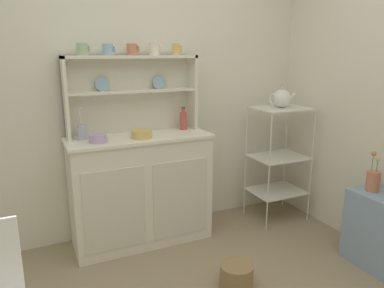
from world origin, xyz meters
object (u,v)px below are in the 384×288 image
(utensil_jar, at_px, (82,132))
(porcelain_teapot, at_px, (282,98))
(hutch_cabinet, at_px, (141,188))
(jam_bottle, at_px, (183,120))
(cup_sage_0, at_px, (82,49))
(bowl_mixing_large, at_px, (98,138))
(side_shelf_blue, at_px, (381,232))
(flower_vase, at_px, (373,179))
(bakers_rack, at_px, (279,151))
(hutch_shelf_unit, at_px, (132,88))
(floor_basket, at_px, (236,276))

(utensil_jar, distance_m, porcelain_teapot, 1.74)
(hutch_cabinet, bearing_deg, jam_bottle, 11.54)
(porcelain_teapot, bearing_deg, jam_bottle, 167.53)
(hutch_cabinet, height_order, jam_bottle, jam_bottle)
(cup_sage_0, bearing_deg, bowl_mixing_large, -78.66)
(hutch_cabinet, distance_m, jam_bottle, 0.68)
(side_shelf_blue, height_order, flower_vase, flower_vase)
(bakers_rack, relative_size, bowl_mixing_large, 7.86)
(hutch_shelf_unit, xyz_separation_m, flower_vase, (1.47, -1.16, -0.63))
(hutch_shelf_unit, distance_m, cup_sage_0, 0.48)
(bakers_rack, bearing_deg, jam_bottle, 167.55)
(cup_sage_0, xyz_separation_m, utensil_jar, (-0.05, -0.04, -0.61))
(jam_bottle, bearing_deg, hutch_shelf_unit, 169.67)
(bowl_mixing_large, bearing_deg, porcelain_teapot, -1.21)
(side_shelf_blue, relative_size, bowl_mixing_large, 4.11)
(hutch_shelf_unit, height_order, bakers_rack, hutch_shelf_unit)
(cup_sage_0, relative_size, utensil_jar, 0.38)
(side_shelf_blue, bearing_deg, floor_basket, 168.26)
(side_shelf_blue, height_order, porcelain_teapot, porcelain_teapot)
(hutch_cabinet, height_order, side_shelf_blue, hutch_cabinet)
(bakers_rack, height_order, floor_basket, bakers_rack)
(bakers_rack, xyz_separation_m, flower_vase, (0.17, -0.89, -0.01))
(utensil_jar, bearing_deg, cup_sage_0, 41.63)
(floor_basket, bearing_deg, jam_bottle, 87.74)
(flower_vase, bearing_deg, hutch_shelf_unit, 141.70)
(jam_bottle, relative_size, flower_vase, 0.64)
(utensil_jar, bearing_deg, hutch_shelf_unit, 11.44)
(porcelain_teapot, bearing_deg, bowl_mixing_large, 178.79)
(bakers_rack, bearing_deg, hutch_cabinet, 175.26)
(bowl_mixing_large, relative_size, jam_bottle, 0.70)
(hutch_shelf_unit, bearing_deg, hutch_cabinet, -90.00)
(hutch_cabinet, distance_m, porcelain_teapot, 1.47)
(side_shelf_blue, xyz_separation_m, cup_sage_0, (-1.85, 1.24, 1.30))
(hutch_cabinet, height_order, bowl_mixing_large, bowl_mixing_large)
(side_shelf_blue, relative_size, jam_bottle, 2.88)
(bakers_rack, xyz_separation_m, side_shelf_blue, (0.17, -1.01, -0.38))
(bowl_mixing_large, xyz_separation_m, porcelain_teapot, (1.63, -0.03, 0.21))
(floor_basket, bearing_deg, bakers_rack, 40.54)
(porcelain_teapot, bearing_deg, hutch_shelf_unit, 168.22)
(hutch_shelf_unit, height_order, cup_sage_0, cup_sage_0)
(porcelain_teapot, bearing_deg, flower_vase, -79.06)
(hutch_cabinet, distance_m, bowl_mixing_large, 0.58)
(utensil_jar, bearing_deg, side_shelf_blue, -32.27)
(bakers_rack, bearing_deg, utensil_jar, 173.86)
(hutch_cabinet, bearing_deg, floor_basket, -66.75)
(bowl_mixing_large, height_order, jam_bottle, jam_bottle)
(hutch_cabinet, bearing_deg, cup_sage_0, 161.85)
(hutch_shelf_unit, height_order, jam_bottle, hutch_shelf_unit)
(hutch_cabinet, xyz_separation_m, utensil_jar, (-0.42, 0.08, 0.50))
(bakers_rack, bearing_deg, hutch_shelf_unit, 168.24)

